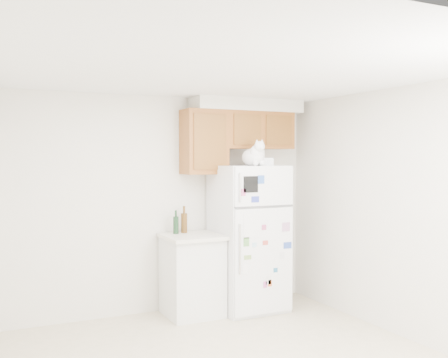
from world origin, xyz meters
TOP-DOWN VIEW (x-y plane):
  - room_shell at (0.12, 0.24)m, footprint 3.84×4.04m
  - refrigerator at (0.98, 1.61)m, footprint 0.76×0.78m
  - base_counter at (0.29, 1.68)m, footprint 0.64×0.64m
  - cat at (0.98, 1.47)m, footprint 0.30×0.43m
  - storage_box_back at (1.12, 1.71)m, footprint 0.20×0.17m
  - storage_box_front at (1.13, 1.47)m, footprint 0.16×0.13m
  - bottle_green at (0.15, 1.83)m, footprint 0.06×0.06m
  - bottle_amber at (0.26, 1.85)m, footprint 0.07×0.07m

SIDE VIEW (x-z plane):
  - base_counter at x=0.29m, z-range 0.00..0.92m
  - refrigerator at x=0.98m, z-range 0.00..1.70m
  - bottle_green at x=0.15m, z-range 0.92..1.19m
  - bottle_amber at x=0.26m, z-range 0.92..1.23m
  - room_shell at x=0.12m, z-range 0.41..2.93m
  - storage_box_front at x=1.13m, z-range 1.70..1.79m
  - storage_box_back at x=1.12m, z-range 1.70..1.80m
  - cat at x=0.98m, z-range 1.66..1.97m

